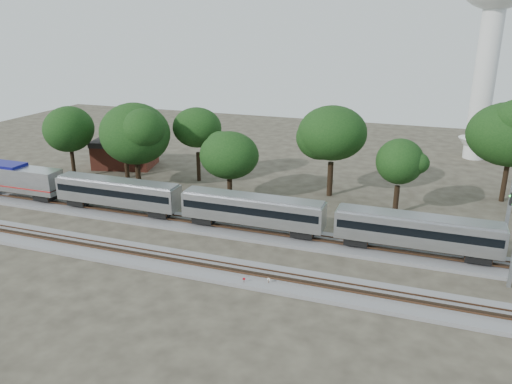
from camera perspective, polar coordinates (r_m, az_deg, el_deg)
ground at (r=56.02m, az=-6.10°, el=-6.57°), size 160.00×160.00×0.00m
track_far at (r=60.89m, az=-3.68°, el=-4.12°), size 160.00×5.00×0.73m
track_near at (r=52.74m, az=-7.99°, el=-8.11°), size 160.00×5.00×0.73m
train at (r=56.21m, az=8.62°, el=-3.06°), size 107.64×3.07×4.53m
switch_stand_red at (r=48.33m, az=-1.39°, el=-10.10°), size 0.28×0.12×0.90m
switch_stand_white at (r=48.21m, az=1.45°, el=-10.14°), size 0.30×0.06×0.94m
switch_lever at (r=48.49m, az=-0.42°, el=-10.57°), size 0.53×0.36×0.30m
water_tower at (r=98.06m, az=25.73°, el=19.14°), size 13.31×13.31×36.85m
brick_building at (r=89.51m, az=-14.74°, el=4.37°), size 11.32×9.13×4.79m
tree_0 at (r=84.17m, az=-20.60°, el=6.73°), size 8.08×8.08×11.39m
tree_1 at (r=81.46m, az=-14.93°, el=7.07°), size 8.27×8.27×11.67m
tree_2 at (r=75.87m, az=-13.67°, el=6.47°), size 8.47×8.47×11.94m
tree_3 at (r=77.70m, az=-6.76°, el=7.31°), size 8.66×8.66×12.21m
tree_4 at (r=68.73m, az=-3.09°, el=4.21°), size 6.69×6.69×9.43m
tree_5 at (r=70.88m, az=8.72°, el=6.68°), size 9.38×9.38×13.22m
tree_6 at (r=66.02m, az=16.11°, el=3.37°), size 7.27×7.27×10.25m
tree_7 at (r=75.94m, az=27.26°, el=5.86°), size 9.70×9.70×13.68m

